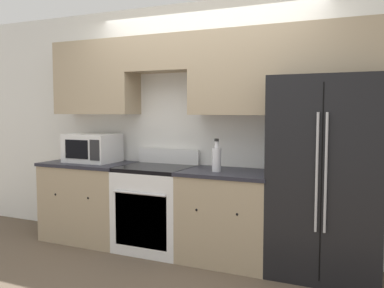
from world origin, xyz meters
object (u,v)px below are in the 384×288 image
(refrigerator, at_px, (328,177))
(bottle, at_px, (217,159))
(oven_range, at_px, (156,208))
(microwave, at_px, (92,148))

(refrigerator, bearing_deg, bottle, -173.02)
(oven_range, xyz_separation_m, microwave, (-0.85, 0.05, 0.59))
(refrigerator, height_order, bottle, refrigerator)
(microwave, xyz_separation_m, bottle, (1.56, -0.11, -0.03))
(microwave, relative_size, bottle, 1.76)
(oven_range, bearing_deg, microwave, 176.85)
(oven_range, distance_m, bottle, 0.91)
(oven_range, height_order, microwave, microwave)
(refrigerator, bearing_deg, microwave, -179.80)
(microwave, height_order, bottle, microwave)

